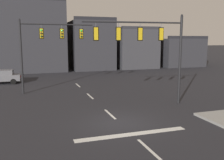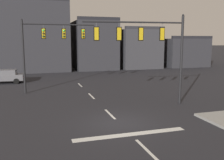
% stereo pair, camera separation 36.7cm
% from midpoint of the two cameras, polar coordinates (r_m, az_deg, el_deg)
% --- Properties ---
extents(ground_plane, '(400.00, 400.00, 0.00)m').
position_cam_midpoint_polar(ground_plane, '(15.92, 2.27, -9.64)').
color(ground_plane, '#232328').
extents(stop_bar_paint, '(6.40, 0.50, 0.01)m').
position_cam_midpoint_polar(stop_bar_paint, '(14.15, 5.00, -12.07)').
color(stop_bar_paint, silver).
rests_on(stop_bar_paint, ground).
extents(lane_centreline, '(0.16, 26.40, 0.01)m').
position_cam_midpoint_polar(lane_centreline, '(17.73, 0.13, -7.67)').
color(lane_centreline, silver).
rests_on(lane_centreline, ground).
extents(signal_mast_near_side, '(7.80, 1.06, 7.06)m').
position_cam_midpoint_polar(signal_mast_near_side, '(19.73, 8.91, 8.48)').
color(signal_mast_near_side, black).
rests_on(signal_mast_near_side, ground).
extents(signal_mast_far_side, '(6.98, 0.39, 7.04)m').
position_cam_midpoint_polar(signal_mast_far_side, '(25.31, -14.02, 8.38)').
color(signal_mast_far_side, black).
rests_on(signal_mast_far_side, ground).
extents(car_lot_nearside, '(4.55, 2.16, 1.61)m').
position_cam_midpoint_polar(car_lot_nearside, '(32.65, -22.73, 0.83)').
color(car_lot_nearside, slate).
rests_on(car_lot_nearside, ground).
extents(building_row, '(46.44, 10.99, 11.50)m').
position_cam_midpoint_polar(building_row, '(45.54, -8.52, 8.03)').
color(building_row, '#38383D').
rests_on(building_row, ground).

